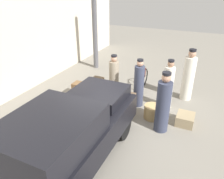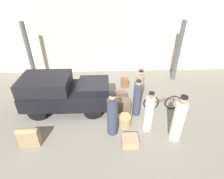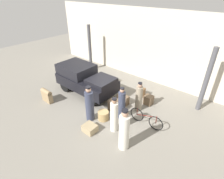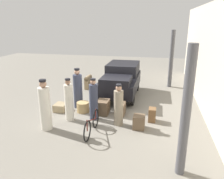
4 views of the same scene
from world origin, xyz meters
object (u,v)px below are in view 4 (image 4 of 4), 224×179
object	(u,v)px
porter_with_bicycle	(118,107)
suitcase_small_leather	(121,109)
trunk_umber_medium	(152,115)
suitcase_black_upright	(103,107)
bicycle	(92,124)
conductor_in_dark_uniform	(78,90)
wicker_basket	(83,107)
trunk_large_brown	(139,122)
porter_lifting_near_truck	(94,101)
porter_standing_middle	(45,107)
trunk_wicker_pale	(61,107)
truck	(121,79)
trunk_barrel_dark	(88,81)
porter_carrying_trunk	(69,101)

from	to	relation	value
porter_with_bicycle	suitcase_small_leather	bearing A→B (deg)	-176.89
trunk_umber_medium	suitcase_black_upright	xyz separation A→B (m)	(-0.29, -2.05, 0.03)
bicycle	conductor_in_dark_uniform	xyz separation A→B (m)	(-2.26, -1.34, 0.46)
porter_with_bicycle	wicker_basket	bearing A→B (deg)	-116.80
conductor_in_dark_uniform	trunk_large_brown	size ratio (longest dim) A/B	3.58
porter_lifting_near_truck	suitcase_small_leather	world-z (taller)	porter_lifting_near_truck
conductor_in_dark_uniform	porter_standing_middle	bearing A→B (deg)	-9.39
bicycle	conductor_in_dark_uniform	size ratio (longest dim) A/B	0.94
trunk_wicker_pale	porter_standing_middle	bearing A→B (deg)	7.75
porter_standing_middle	truck	bearing A→B (deg)	155.47
porter_standing_middle	trunk_large_brown	distance (m)	3.40
truck	trunk_barrel_dark	size ratio (longest dim) A/B	4.88
trunk_large_brown	suitcase_black_upright	bearing A→B (deg)	-122.22
bicycle	suitcase_small_leather	xyz separation A→B (m)	(-1.84, 0.71, -0.11)
wicker_basket	porter_lifting_near_truck	distance (m)	1.04
porter_with_bicycle	porter_lifting_near_truck	bearing A→B (deg)	-105.52
wicker_basket	porter_carrying_trunk	bearing A→B (deg)	-15.79
trunk_wicker_pale	conductor_in_dark_uniform	bearing A→B (deg)	134.26
trunk_wicker_pale	porter_carrying_trunk	bearing A→B (deg)	43.97
suitcase_small_leather	trunk_umber_medium	bearing A→B (deg)	74.07
suitcase_black_upright	trunk_large_brown	bearing A→B (deg)	57.78
trunk_large_brown	trunk_wicker_pale	distance (m)	3.61
truck	porter_carrying_trunk	xyz separation A→B (m)	(3.41, -1.45, -0.11)
porter_with_bicycle	trunk_wicker_pale	bearing A→B (deg)	-105.97
wicker_basket	porter_lifting_near_truck	bearing A→B (deg)	49.24
bicycle	porter_with_bicycle	size ratio (longest dim) A/B	1.06
bicycle	porter_with_bicycle	distance (m)	1.24
bicycle	porter_lifting_near_truck	distance (m)	1.29
suitcase_small_leather	trunk_wicker_pale	distance (m)	2.66
porter_carrying_trunk	trunk_large_brown	world-z (taller)	porter_carrying_trunk
conductor_in_dark_uniform	suitcase_small_leather	bearing A→B (deg)	78.35
porter_lifting_near_truck	porter_with_bicycle	xyz separation A→B (m)	(0.29, 1.05, -0.04)
bicycle	porter_lifting_near_truck	world-z (taller)	porter_lifting_near_truck
trunk_barrel_dark	conductor_in_dark_uniform	bearing A→B (deg)	9.37
porter_lifting_near_truck	trunk_large_brown	size ratio (longest dim) A/B	3.33
truck	trunk_large_brown	xyz separation A→B (m)	(3.57, 1.29, -0.64)
truck	porter_lifting_near_truck	distance (m)	3.17
conductor_in_dark_uniform	trunk_wicker_pale	bearing A→B (deg)	-45.74
suitcase_black_upright	porter_with_bicycle	bearing A→B (deg)	43.63
porter_carrying_trunk	porter_with_bicycle	distance (m)	1.96
truck	suitcase_small_leather	xyz separation A→B (m)	(2.48, 0.45, -0.64)
porter_carrying_trunk	trunk_wicker_pale	world-z (taller)	porter_carrying_trunk
suitcase_small_leather	wicker_basket	bearing A→B (deg)	-87.58
porter_with_bicycle	trunk_large_brown	xyz separation A→B (m)	(0.15, 0.79, -0.48)
trunk_umber_medium	porter_lifting_near_truck	bearing A→B (deg)	-83.02
porter_standing_middle	suitcase_black_upright	world-z (taller)	porter_standing_middle
conductor_in_dark_uniform	trunk_barrel_dark	xyz separation A→B (m)	(-2.90, -0.48, -0.42)
bicycle	porter_with_bicycle	bearing A→B (deg)	139.60
trunk_large_brown	trunk_barrel_dark	distance (m)	5.55
bicycle	porter_with_bicycle	xyz separation A→B (m)	(-0.90, 0.77, 0.37)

